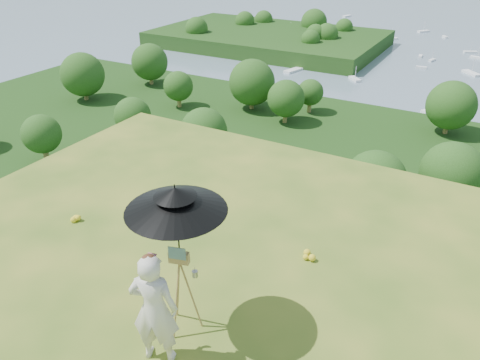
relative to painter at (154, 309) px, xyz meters
The scene contains 12 objects.
ground 1.07m from the painter, 23.93° to the left, with size 14.00×14.00×0.00m, color #38641C.
forest_slope 46.21m from the painter, 89.05° to the left, with size 140.00×56.00×22.00m, color #12360E.
shoreline_tier 83.80m from the painter, 89.56° to the left, with size 170.00×28.00×8.00m, color #6E6858.
peninsula 174.74m from the painter, 115.61° to the left, with size 90.00×60.00×12.00m, color #12360E, non-canonical shape.
slope_trees 38.67m from the painter, 89.05° to the left, with size 110.00×50.00×6.00m, color #204514, non-canonical shape.
harbor_town 81.15m from the painter, 89.56° to the left, with size 110.00×22.00×5.00m, color beige, non-canonical shape.
moored_boats 165.34m from the painter, 94.23° to the left, with size 140.00×140.00×0.70m, color white, non-canonical shape.
wildflowers 1.11m from the painter, 41.13° to the left, with size 10.00×10.50×0.12m, color yellow, non-canonical shape.
painter is the anchor object (origin of this frame).
field_easel 0.62m from the painter, 92.01° to the left, with size 0.56×0.56×1.47m, color olive, non-canonical shape.
sun_umbrella 1.13m from the painter, 92.53° to the left, with size 1.32×1.32×1.16m, color black, non-canonical shape.
painter_cap 0.81m from the painter, ahead, with size 0.19×0.23×0.10m, color #C76D7B, non-canonical shape.
Camera 1 is at (2.57, -3.60, 5.19)m, focal length 35.00 mm.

